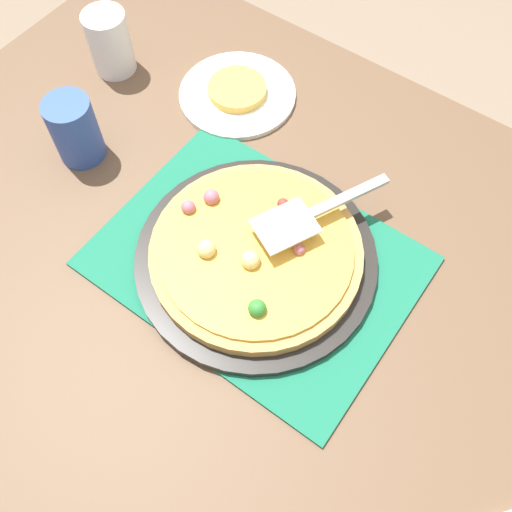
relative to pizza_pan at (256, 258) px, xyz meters
The scene contains 10 objects.
ground_plane 0.76m from the pizza_pan, ahead, with size 8.00×8.00×0.00m, color #84705B.
dining_table 0.12m from the pizza_pan, ahead, with size 1.40×1.00×0.75m.
placemat 0.01m from the pizza_pan, ahead, with size 0.48×0.36×0.01m, color #196B4C.
pizza_pan is the anchor object (origin of this frame).
pizza 0.02m from the pizza_pan, 35.21° to the left, with size 0.33×0.33×0.05m.
plate_near_left 0.36m from the pizza_pan, 48.51° to the right, with size 0.22×0.22×0.01m, color white.
served_slice_left 0.36m from the pizza_pan, 48.51° to the right, with size 0.11×0.11×0.02m, color #EAB747.
cup_near 0.52m from the pizza_pan, 21.94° to the right, with size 0.08×0.08×0.12m, color white.
cup_far 0.38m from the pizza_pan, ahead, with size 0.08×0.08×0.12m, color #3351AD.
pizza_server 0.11m from the pizza_pan, 115.49° to the right, with size 0.14×0.23×0.01m.
Camera 1 is at (-0.26, 0.35, 1.55)m, focal length 40.22 mm.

